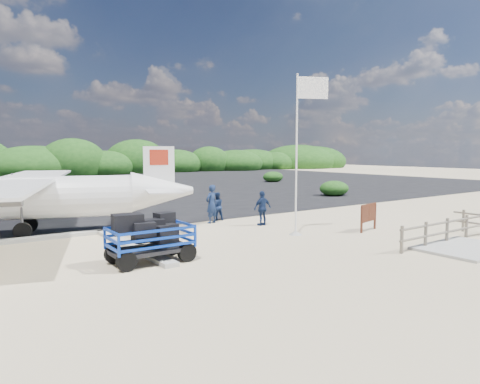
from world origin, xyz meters
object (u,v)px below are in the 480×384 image
object	(u,v)px
flagpole	(295,235)
crew_b	(217,206)
signboard	(368,231)
crew_a	(211,204)
baggage_cart	(151,262)
aircraft_large	(226,183)
crew_c	(262,208)

from	to	relation	value
flagpole	crew_b	xyz separation A→B (m)	(-0.72, 5.28, 0.74)
signboard	crew_a	xyz separation A→B (m)	(-4.72, 5.98, 0.97)
baggage_cart	aircraft_large	distance (m)	34.59
aircraft_large	baggage_cart	bearing A→B (deg)	70.42
crew_c	aircraft_large	xyz separation A→B (m)	(13.71, 24.04, -0.85)
crew_c	aircraft_large	distance (m)	27.69
crew_c	signboard	bearing A→B (deg)	127.26
baggage_cart	signboard	distance (m)	10.40
baggage_cart	crew_c	xyz separation A→B (m)	(7.34, 3.41, 0.85)
crew_a	crew_c	bearing A→B (deg)	111.10
crew_c	aircraft_large	bearing A→B (deg)	-120.09
flagpole	aircraft_large	world-z (taller)	flagpole
baggage_cart	crew_b	distance (m)	8.76
signboard	crew_a	size ratio (longest dim) A/B	0.80
crew_a	aircraft_large	bearing A→B (deg)	-143.36
signboard	crew_c	world-z (taller)	crew_c
crew_a	crew_b	world-z (taller)	crew_a
crew_b	flagpole	bearing A→B (deg)	109.92
flagpole	signboard	xyz separation A→B (m)	(3.32, -1.26, 0.00)
crew_a	crew_b	distance (m)	0.91
crew_b	aircraft_large	bearing A→B (deg)	-112.25
flagpole	aircraft_large	distance (m)	30.17
baggage_cart	crew_b	size ratio (longest dim) A/B	1.94
flagpole	crew_a	distance (m)	5.02
crew_a	crew_b	size ratio (longest dim) A/B	1.31
baggage_cart	flagpole	bearing A→B (deg)	6.27
crew_c	flagpole	bearing A→B (deg)	83.64
crew_c	baggage_cart	bearing A→B (deg)	24.51
crew_a	aircraft_large	size ratio (longest dim) A/B	0.12
crew_a	baggage_cart	bearing A→B (deg)	25.49
crew_c	aircraft_large	size ratio (longest dim) A/B	0.10
crew_c	aircraft_large	world-z (taller)	aircraft_large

